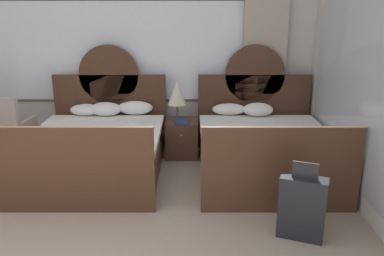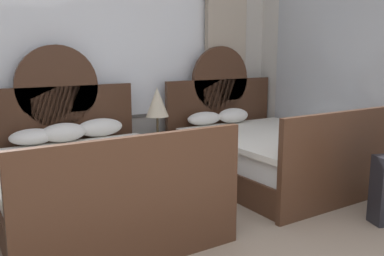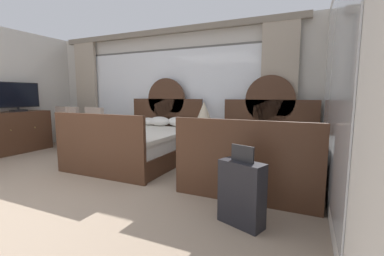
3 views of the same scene
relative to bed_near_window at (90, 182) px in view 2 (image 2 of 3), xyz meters
The scene contains 6 objects.
wall_back_window 1.57m from the bed_near_window, 92.03° to the left, with size 6.29×0.22×2.70m.
bed_near_window is the anchor object (origin of this frame).
bed_near_mirror 2.20m from the bed_near_window, ahead, with size 1.71×2.13×1.62m.
nightstand_between_beds 1.27m from the bed_near_window, 29.66° to the left, with size 0.47×0.50×0.55m.
table_lamp_on_nightstand 1.36m from the bed_near_window, 31.03° to the left, with size 0.27×0.27×0.58m.
book_on_nightstand 1.24m from the bed_near_window, 25.88° to the left, with size 0.18×0.26×0.03m.
Camera 2 is at (-1.07, -1.01, 1.53)m, focal length 37.84 mm.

